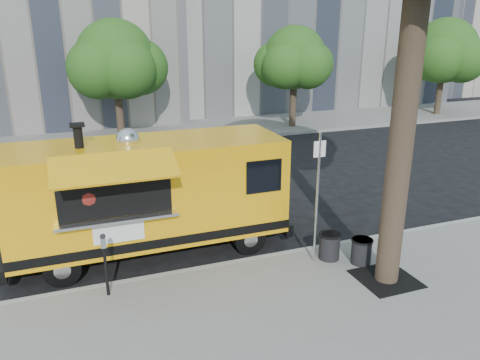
{
  "coord_description": "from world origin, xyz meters",
  "views": [
    {
      "loc": [
        -3.4,
        -9.94,
        5.27
      ],
      "look_at": [
        0.33,
        0.0,
        1.77
      ],
      "focal_mm": 35.0,
      "sensor_mm": 36.0,
      "label": 1
    }
  ],
  "objects_px": {
    "trash_bin_left": "(329,245)",
    "far_tree_d": "(445,51)",
    "far_tree_b": "(115,59)",
    "far_tree_c": "(295,58)",
    "sign_post": "(317,191)",
    "parking_meter": "(105,257)",
    "trash_bin_right": "(361,250)",
    "food_truck": "(148,193)"
  },
  "relations": [
    {
      "from": "trash_bin_left",
      "to": "sign_post",
      "type": "bearing_deg",
      "value": -179.3
    },
    {
      "from": "far_tree_b",
      "to": "parking_meter",
      "type": "distance_m",
      "value": 14.48
    },
    {
      "from": "parking_meter",
      "to": "far_tree_d",
      "type": "bearing_deg",
      "value": 33.6
    },
    {
      "from": "sign_post",
      "to": "trash_bin_right",
      "type": "distance_m",
      "value": 1.74
    },
    {
      "from": "far_tree_b",
      "to": "far_tree_c",
      "type": "xyz_separation_m",
      "value": [
        9.0,
        -0.3,
        -0.12
      ]
    },
    {
      "from": "far_tree_b",
      "to": "far_tree_c",
      "type": "relative_size",
      "value": 1.06
    },
    {
      "from": "sign_post",
      "to": "trash_bin_right",
      "type": "bearing_deg",
      "value": -24.89
    },
    {
      "from": "parking_meter",
      "to": "trash_bin_left",
      "type": "relative_size",
      "value": 2.16
    },
    {
      "from": "far_tree_b",
      "to": "parking_meter",
      "type": "bearing_deg",
      "value": -98.1
    },
    {
      "from": "sign_post",
      "to": "food_truck",
      "type": "height_order",
      "value": "food_truck"
    },
    {
      "from": "sign_post",
      "to": "parking_meter",
      "type": "bearing_deg",
      "value": 177.48
    },
    {
      "from": "far_tree_b",
      "to": "far_tree_d",
      "type": "distance_m",
      "value": 19.0
    },
    {
      "from": "far_tree_d",
      "to": "parking_meter",
      "type": "distance_m",
      "value": 25.38
    },
    {
      "from": "far_tree_b",
      "to": "far_tree_d",
      "type": "height_order",
      "value": "far_tree_d"
    },
    {
      "from": "far_tree_b",
      "to": "trash_bin_right",
      "type": "height_order",
      "value": "far_tree_b"
    },
    {
      "from": "trash_bin_left",
      "to": "far_tree_d",
      "type": "bearing_deg",
      "value": 41.39
    },
    {
      "from": "far_tree_c",
      "to": "trash_bin_right",
      "type": "distance_m",
      "value": 15.75
    },
    {
      "from": "sign_post",
      "to": "food_truck",
      "type": "relative_size",
      "value": 0.45
    },
    {
      "from": "food_truck",
      "to": "trash_bin_right",
      "type": "xyz_separation_m",
      "value": [
        4.29,
        -2.5,
        -1.07
      ]
    },
    {
      "from": "far_tree_b",
      "to": "far_tree_c",
      "type": "bearing_deg",
      "value": -1.91
    },
    {
      "from": "far_tree_b",
      "to": "trash_bin_left",
      "type": "bearing_deg",
      "value": -78.3
    },
    {
      "from": "parking_meter",
      "to": "trash_bin_left",
      "type": "xyz_separation_m",
      "value": [
        4.95,
        -0.2,
        -0.5
      ]
    },
    {
      "from": "far_tree_d",
      "to": "trash_bin_left",
      "type": "bearing_deg",
      "value": -138.61
    },
    {
      "from": "far_tree_d",
      "to": "far_tree_b",
      "type": "bearing_deg",
      "value": 179.7
    },
    {
      "from": "far_tree_c",
      "to": "parking_meter",
      "type": "height_order",
      "value": "far_tree_c"
    },
    {
      "from": "far_tree_c",
      "to": "trash_bin_left",
      "type": "distance_m",
      "value": 15.54
    },
    {
      "from": "parking_meter",
      "to": "trash_bin_left",
      "type": "bearing_deg",
      "value": -2.26
    },
    {
      "from": "far_tree_c",
      "to": "far_tree_b",
      "type": "bearing_deg",
      "value": 178.09
    },
    {
      "from": "far_tree_d",
      "to": "parking_meter",
      "type": "relative_size",
      "value": 4.23
    },
    {
      "from": "food_truck",
      "to": "trash_bin_left",
      "type": "height_order",
      "value": "food_truck"
    },
    {
      "from": "food_truck",
      "to": "trash_bin_right",
      "type": "distance_m",
      "value": 5.08
    },
    {
      "from": "far_tree_b",
      "to": "trash_bin_left",
      "type": "height_order",
      "value": "far_tree_b"
    },
    {
      "from": "food_truck",
      "to": "trash_bin_right",
      "type": "height_order",
      "value": "food_truck"
    },
    {
      "from": "far_tree_d",
      "to": "parking_meter",
      "type": "height_order",
      "value": "far_tree_d"
    },
    {
      "from": "far_tree_d",
      "to": "trash_bin_left",
      "type": "distance_m",
      "value": 21.66
    },
    {
      "from": "food_truck",
      "to": "trash_bin_right",
      "type": "relative_size",
      "value": 11.3
    },
    {
      "from": "far_tree_c",
      "to": "far_tree_d",
      "type": "relative_size",
      "value": 0.92
    },
    {
      "from": "far_tree_b",
      "to": "trash_bin_left",
      "type": "relative_size",
      "value": 8.88
    },
    {
      "from": "far_tree_c",
      "to": "food_truck",
      "type": "distance_m",
      "value": 15.56
    },
    {
      "from": "far_tree_b",
      "to": "far_tree_d",
      "type": "relative_size",
      "value": 0.97
    },
    {
      "from": "far_tree_b",
      "to": "trash_bin_right",
      "type": "xyz_separation_m",
      "value": [
        3.51,
        -14.69,
        -3.37
      ]
    },
    {
      "from": "sign_post",
      "to": "parking_meter",
      "type": "height_order",
      "value": "sign_post"
    }
  ]
}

